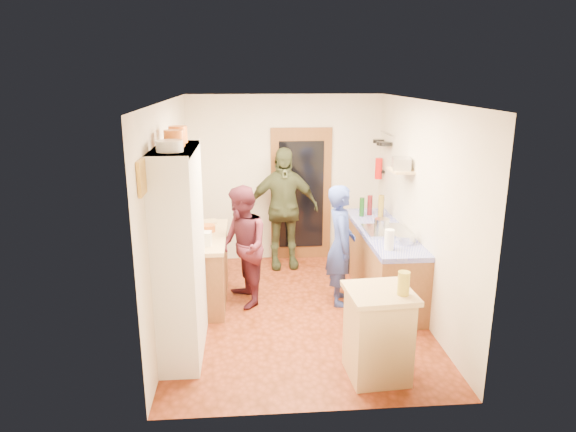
{
  "coord_description": "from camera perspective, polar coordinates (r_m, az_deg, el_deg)",
  "views": [
    {
      "loc": [
        -0.59,
        -5.88,
        2.9
      ],
      "look_at": [
        -0.1,
        0.15,
        1.21
      ],
      "focal_mm": 32.0,
      "sensor_mm": 36.0,
      "label": 1
    }
  ],
  "objects": [
    {
      "name": "door_frame",
      "position": [
        8.11,
        1.45,
        2.39
      ],
      "size": [
        0.95,
        0.06,
        2.1
      ],
      "primitive_type": "cube",
      "color": "brown",
      "rests_on": "ground"
    },
    {
      "name": "orange_pot_b",
      "position": [
        5.51,
        -12.13,
        8.85
      ],
      "size": [
        0.19,
        0.19,
        0.17
      ],
      "primitive_type": "cylinder",
      "color": "orange",
      "rests_on": "hutch_top_shelf"
    },
    {
      "name": "kettle",
      "position": [
        6.5,
        -10.24,
        -1.71
      ],
      "size": [
        0.18,
        0.18,
        0.19
      ],
      "primitive_type": "cylinder",
      "rotation": [
        0.0,
        0.0,
        0.09
      ],
      "color": "white",
      "rests_on": "left_counter_top"
    },
    {
      "name": "person_back",
      "position": [
        7.76,
        -0.49,
        0.85
      ],
      "size": [
        1.12,
        0.52,
        1.86
      ],
      "primitive_type": "imported",
      "rotation": [
        0.0,
        0.0,
        0.07
      ],
      "color": "#353B23",
      "rests_on": "ground"
    },
    {
      "name": "pan_hang_c",
      "position": [
        7.95,
        10.02,
        8.19
      ],
      "size": [
        0.17,
        0.17,
        0.05
      ],
      "primitive_type": "cylinder",
      "color": "black",
      "rests_on": "pan_rail"
    },
    {
      "name": "bottle_a",
      "position": [
        7.48,
        8.2,
        1.0
      ],
      "size": [
        0.09,
        0.09,
        0.27
      ],
      "primitive_type": "cylinder",
      "rotation": [
        0.0,
        0.0,
        -0.29
      ],
      "color": "#143F14",
      "rests_on": "right_counter_top"
    },
    {
      "name": "right_counter_base",
      "position": [
        7.08,
        10.39,
        -5.19
      ],
      "size": [
        0.6,
        2.2,
        0.84
      ],
      "primitive_type": "cube",
      "color": "brown",
      "rests_on": "ground"
    },
    {
      "name": "pan_hang_a",
      "position": [
        7.57,
        10.78,
        7.87
      ],
      "size": [
        0.18,
        0.18,
        0.05
      ],
      "primitive_type": "cylinder",
      "color": "black",
      "rests_on": "pan_rail"
    },
    {
      "name": "wall_back",
      "position": [
        8.08,
        -0.33,
        4.15
      ],
      "size": [
        3.0,
        0.02,
        2.6
      ],
      "primitive_type": "cube",
      "color": "beige",
      "rests_on": "ground"
    },
    {
      "name": "mixing_bowl",
      "position": [
        6.42,
        12.74,
        -2.45
      ],
      "size": [
        0.32,
        0.32,
        0.11
      ],
      "primitive_type": "cylinder",
      "rotation": [
        0.0,
        0.0,
        0.17
      ],
      "color": "silver",
      "rests_on": "right_counter_top"
    },
    {
      "name": "picture_frame",
      "position": [
        4.5,
        -15.96,
        4.12
      ],
      "size": [
        0.03,
        0.25,
        0.3
      ],
      "primitive_type": "cube",
      "color": "gold",
      "rests_on": "wall_left"
    },
    {
      "name": "wall_shelf",
      "position": [
        6.74,
        12.43,
        4.96
      ],
      "size": [
        0.26,
        0.42,
        0.03
      ],
      "primitive_type": "cube",
      "color": "tan",
      "rests_on": "wall_right"
    },
    {
      "name": "wall_left",
      "position": [
        6.17,
        -13.03,
        0.14
      ],
      "size": [
        0.02,
        4.0,
        2.6
      ],
      "primitive_type": "cube",
      "color": "beige",
      "rests_on": "ground"
    },
    {
      "name": "left_counter_base",
      "position": [
        6.83,
        -9.47,
        -5.9
      ],
      "size": [
        0.6,
        1.4,
        0.85
      ],
      "primitive_type": "cube",
      "color": "brown",
      "rests_on": "ground"
    },
    {
      "name": "ceiling",
      "position": [
        5.92,
        1.14,
        12.78
      ],
      "size": [
        3.0,
        4.0,
        0.02
      ],
      "primitive_type": "cube",
      "color": "silver",
      "rests_on": "ground"
    },
    {
      "name": "floor",
      "position": [
        6.59,
        1.02,
        -10.62
      ],
      "size": [
        3.0,
        4.0,
        0.02
      ],
      "primitive_type": "cube",
      "color": "maroon",
      "rests_on": "ground"
    },
    {
      "name": "radio",
      "position": [
        6.72,
        12.47,
        5.72
      ],
      "size": [
        0.27,
        0.34,
        0.15
      ],
      "primitive_type": "cube",
      "rotation": [
        0.0,
        0.0,
        -0.2
      ],
      "color": "silver",
      "rests_on": "wall_shelf"
    },
    {
      "name": "fire_extinguisher",
      "position": [
        7.97,
        10.04,
        5.22
      ],
      "size": [
        0.11,
        0.11,
        0.32
      ],
      "primitive_type": "cylinder",
      "color": "red",
      "rests_on": "wall_right"
    },
    {
      "name": "orange_bowl",
      "position": [
        6.79,
        -8.9,
        -1.36
      ],
      "size": [
        0.22,
        0.22,
        0.09
      ],
      "primitive_type": "cylinder",
      "rotation": [
        0.0,
        0.0,
        -0.17
      ],
      "color": "orange",
      "rests_on": "left_counter_top"
    },
    {
      "name": "plate_stack",
      "position": [
        4.9,
        -13.02,
        7.59
      ],
      "size": [
        0.25,
        0.25,
        0.1
      ],
      "primitive_type": "cylinder",
      "color": "white",
      "rests_on": "hutch_top_shelf"
    },
    {
      "name": "hob",
      "position": [
        6.8,
        10.87,
        -1.64
      ],
      "size": [
        0.55,
        0.58,
        0.04
      ],
      "primitive_type": "cube",
      "color": "silver",
      "rests_on": "right_counter_top"
    },
    {
      "name": "door_glass",
      "position": [
        8.08,
        1.48,
        2.34
      ],
      "size": [
        0.7,
        0.02,
        1.7
      ],
      "primitive_type": "cube",
      "color": "black",
      "rests_on": "door_frame"
    },
    {
      "name": "hutch_top_shelf",
      "position": [
        5.18,
        -12.54,
        7.24
      ],
      "size": [
        0.4,
        1.14,
        0.04
      ],
      "primitive_type": "cube",
      "color": "white",
      "rests_on": "hutch_body"
    },
    {
      "name": "left_counter_top",
      "position": [
        6.68,
        -9.64,
        -2.3
      ],
      "size": [
        0.64,
        1.44,
        0.05
      ],
      "primitive_type": "cube",
      "color": "tan",
      "rests_on": "left_counter_base"
    },
    {
      "name": "person_hob",
      "position": [
        6.58,
        6.17,
        -3.3
      ],
      "size": [
        0.42,
        0.6,
        1.56
      ],
      "primitive_type": "imported",
      "rotation": [
        0.0,
        0.0,
        1.49
      ],
      "color": "navy",
      "rests_on": "ground"
    },
    {
      "name": "wall_front",
      "position": [
        4.23,
        3.78,
        -6.64
      ],
      "size": [
        3.0,
        0.02,
        2.6
      ],
      "primitive_type": "cube",
      "color": "beige",
      "rests_on": "ground"
    },
    {
      "name": "right_counter_top",
      "position": [
        6.93,
        10.57,
        -1.71
      ],
      "size": [
        0.62,
        2.22,
        0.06
      ],
      "primitive_type": "cube",
      "color": "#0608B1",
      "rests_on": "right_counter_base"
    },
    {
      "name": "island_top",
      "position": [
        5.0,
        10.19,
        -8.42
      ],
      "size": [
        0.66,
        0.66,
        0.05
      ],
      "primitive_type": "cube",
      "rotation": [
        0.0,
        0.0,
        0.07
      ],
      "color": "tan",
      "rests_on": "island_base"
    },
    {
      "name": "oil_jar",
      "position": [
        4.9,
        12.72,
        -7.31
      ],
      "size": [
        0.12,
        0.12,
        0.23
      ],
      "primitive_type": "cylinder",
      "rotation": [
        0.0,
        0.0,
        0.07
      ],
      "color": "#AD9E2D",
      "rests_on": "island_top"
    },
    {
      "name": "bottle_c",
      "position": [
        7.46,
        10.3,
        1.06
      ],
      "size": [
        0.1,
        0.1,
        0.32
      ],
      "primitive_type": "cylinder",
      "rotation": [
        0.0,
        0.0,
        0.27
      ],
      "color": "olive",
      "rests_on": "right_counter_top"
    },
    {
      "name": "wall_right",
      "position": [
        6.45,
        14.55,
        0.71
      ],
      "size": [
        0.02,
        4.0,
        2.6
      ],
      "primitive_type": "cube",
      "color": "beige",
      "rests_on": "ground"
    },
    {
      "name": "chopping_board",
      "position": [
        7.2,
        -9.13,
        -0.64
      ],
      "size": [
        0.32,
        0.26,
        0.02
      ],
      "primitive_type": "cube",
      "rotation": [
        0.0,
        0.0,
        0.12
      ],
      "color": "tan",
      "rests_on": "left_counter_top"
    },
    {
      "name": "pot_on_hob",
      "position": [
        6.81,
        10.38,
        -0.83
      ],
      "size": [
        0.2,
        0.2,
        0.13
      ],
      "primitive_type": "cylinder",
      "color": "silver",
      "rests_on": "hob"
    },
    {
      "name": "paper_towel",
      "position": [
        6.12,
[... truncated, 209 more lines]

